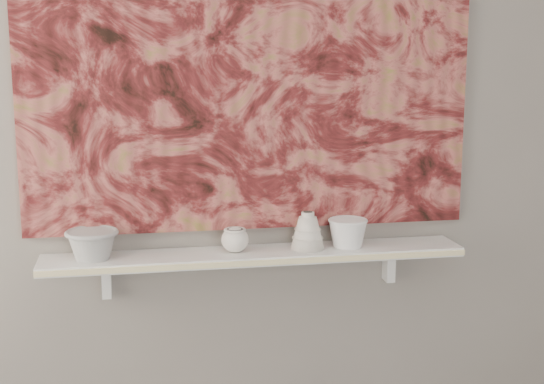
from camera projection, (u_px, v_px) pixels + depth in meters
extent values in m
plane|color=gray|center=(250.00, 122.00, 2.53)|extent=(3.60, 0.00, 3.60)
cube|color=white|center=(255.00, 255.00, 2.52)|extent=(1.40, 0.18, 0.03)
cube|color=beige|center=(260.00, 263.00, 2.43)|extent=(1.40, 0.01, 0.02)
cube|color=white|center=(106.00, 279.00, 2.50)|extent=(0.03, 0.06, 0.12)
cube|color=white|center=(389.00, 264.00, 2.68)|extent=(0.03, 0.06, 0.12)
cube|color=maroon|center=(251.00, 65.00, 2.48)|extent=(1.50, 0.02, 1.10)
cube|color=black|center=(381.00, 155.00, 2.61)|extent=(0.09, 0.00, 0.08)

